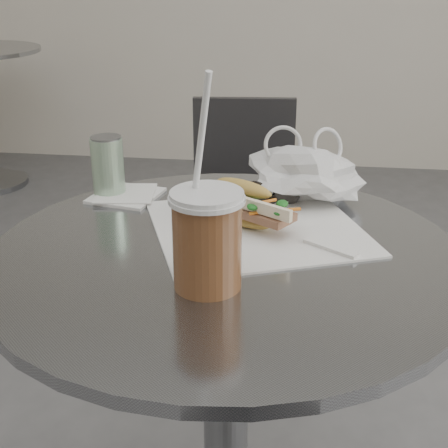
# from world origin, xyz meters

# --- Properties ---
(cafe_table) EXTENTS (0.76, 0.76, 0.74)m
(cafe_table) POSITION_xyz_m (0.00, 0.20, 0.47)
(cafe_table) COLOR slate
(cafe_table) RESTS_ON ground
(chair_far) EXTENTS (0.41, 0.42, 0.77)m
(chair_far) POSITION_xyz_m (-0.06, 1.07, 0.35)
(chair_far) COLOR #313033
(chair_far) RESTS_ON ground
(sandwich_paper) EXTENTS (0.43, 0.42, 0.00)m
(sandwich_paper) POSITION_xyz_m (0.04, 0.29, 0.74)
(sandwich_paper) COLOR white
(sandwich_paper) RESTS_ON cafe_table
(banh_mi) EXTENTS (0.24, 0.20, 0.08)m
(banh_mi) POSITION_xyz_m (0.02, 0.30, 0.78)
(banh_mi) COLOR gold
(banh_mi) RESTS_ON sandwich_paper
(iced_coffee) EXTENTS (0.10, 0.10, 0.30)m
(iced_coffee) POSITION_xyz_m (-0.01, 0.08, 0.81)
(iced_coffee) COLOR brown
(iced_coffee) RESTS_ON cafe_table
(sunglasses) EXTENTS (0.12, 0.09, 0.06)m
(sunglasses) POSITION_xyz_m (0.06, 0.39, 0.76)
(sunglasses) COLOR black
(sunglasses) RESTS_ON cafe_table
(plastic_bag) EXTENTS (0.25, 0.22, 0.10)m
(plastic_bag) POSITION_xyz_m (0.12, 0.43, 0.79)
(plastic_bag) COLOR silver
(plastic_bag) RESTS_ON cafe_table
(napkin_stack) EXTENTS (0.14, 0.14, 0.01)m
(napkin_stack) POSITION_xyz_m (-0.22, 0.41, 0.74)
(napkin_stack) COLOR white
(napkin_stack) RESTS_ON cafe_table
(drink_can) EXTENTS (0.06, 0.06, 0.12)m
(drink_can) POSITION_xyz_m (-0.26, 0.41, 0.80)
(drink_can) COLOR #528D59
(drink_can) RESTS_ON cafe_table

